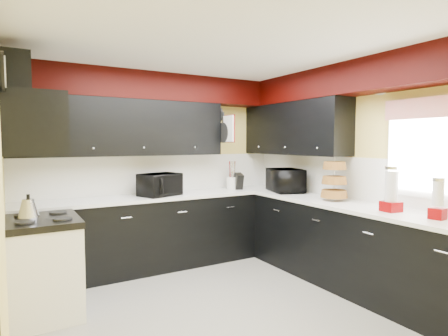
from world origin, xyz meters
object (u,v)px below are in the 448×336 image
toaster_oven (160,185)px  kettle (28,208)px  microwave (286,180)px  utensil_crock (232,183)px  knife_block (238,182)px

toaster_oven → kettle: (-1.51, -0.57, -0.08)m
toaster_oven → microwave: (1.62, -0.51, 0.02)m
utensil_crock → kettle: bearing=-165.8°
knife_block → kettle: bearing=-155.8°
knife_block → kettle: (-2.71, -0.59, -0.05)m
toaster_oven → microwave: 1.70m
kettle → microwave: bearing=1.0°
utensil_crock → knife_block: 0.10m
toaster_oven → microwave: size_ratio=0.86×
utensil_crock → toaster_oven: bearing=-174.6°
toaster_oven → kettle: size_ratio=2.61×
microwave → utensil_crock: size_ratio=3.25×
utensil_crock → knife_block: (0.06, -0.08, 0.03)m
kettle → utensil_crock: bearing=14.2°
utensil_crock → kettle: (-2.65, -0.67, -0.02)m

